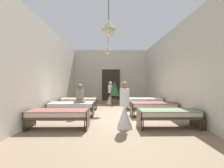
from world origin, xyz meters
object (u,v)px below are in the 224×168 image
object	(u,v)px
bed_right_row_0	(168,114)
potted_plant	(115,90)
bed_left_row_2	(79,101)
patient_seated_primary	(80,96)
bed_right_row_2	(144,101)
nurse_near_aisle	(110,96)
bed_right_row_1	(153,106)
nurse_mid_aisle	(125,112)
bed_left_row_0	(59,114)
bed_left_row_1	(71,106)

from	to	relation	value
bed_right_row_0	potted_plant	xyz separation A→B (m)	(-1.53, 5.78, 0.48)
bed_left_row_2	patient_seated_primary	size ratio (longest dim) A/B	2.37
bed_right_row_2	nurse_near_aisle	bearing A→B (deg)	128.89
nurse_near_aisle	patient_seated_primary	size ratio (longest dim) A/B	1.86
bed_right_row_1	nurse_mid_aisle	bearing A→B (deg)	-125.44
bed_left_row_2	bed_right_row_2	size ratio (longest dim) A/B	1.00
bed_left_row_0	bed_right_row_0	size ratio (longest dim) A/B	1.00
patient_seated_primary	nurse_near_aisle	bearing A→B (deg)	71.73
bed_left_row_0	bed_right_row_2	size ratio (longest dim) A/B	1.00
bed_left_row_1	nurse_mid_aisle	bearing A→B (deg)	-43.36
bed_right_row_1	bed_right_row_2	size ratio (longest dim) A/B	1.00
bed_right_row_1	potted_plant	xyz separation A→B (m)	(-1.53, 3.88, 0.48)
bed_left_row_1	bed_left_row_2	size ratio (longest dim) A/B	1.00
nurse_near_aisle	bed_left_row_0	bearing A→B (deg)	83.70
bed_left_row_1	bed_right_row_1	world-z (taller)	same
nurse_mid_aisle	potted_plant	distance (m)	5.86
bed_left_row_1	bed_right_row_2	xyz separation A→B (m)	(3.48, 1.90, 0.00)
bed_left_row_2	nurse_mid_aisle	world-z (taller)	nurse_mid_aisle
nurse_near_aisle	nurse_mid_aisle	distance (m)	6.11
nurse_mid_aisle	bed_right_row_1	bearing A→B (deg)	-4.92
bed_left_row_1	bed_right_row_1	size ratio (longest dim) A/B	1.00
bed_left_row_1	patient_seated_primary	world-z (taller)	patient_seated_primary
bed_left_row_1	bed_right_row_1	bearing A→B (deg)	0.00
bed_left_row_0	nurse_mid_aisle	distance (m)	2.08
nurse_mid_aisle	patient_seated_primary	distance (m)	2.70
nurse_near_aisle	bed_right_row_0	bearing A→B (deg)	115.92
bed_right_row_0	bed_left_row_1	xyz separation A→B (m)	(-3.48, 1.90, 0.00)
bed_left_row_0	bed_right_row_1	xyz separation A→B (m)	(3.48, 1.90, 0.00)
nurse_near_aisle	nurse_mid_aisle	size ratio (longest dim) A/B	1.00
bed_right_row_0	bed_left_row_2	distance (m)	5.15
bed_left_row_2	potted_plant	bearing A→B (deg)	45.37
bed_right_row_2	bed_right_row_0	bearing A→B (deg)	-90.00
bed_right_row_2	nurse_near_aisle	xyz separation A→B (m)	(-1.80, 2.23, 0.09)
bed_right_row_2	patient_seated_primary	size ratio (longest dim) A/B	2.37
bed_left_row_1	potted_plant	size ratio (longest dim) A/B	1.27
bed_right_row_0	potted_plant	bearing A→B (deg)	104.85
bed_left_row_0	potted_plant	bearing A→B (deg)	71.34
bed_left_row_0	bed_right_row_2	bearing A→B (deg)	47.50
nurse_mid_aisle	potted_plant	bearing A→B (deg)	31.81
bed_right_row_0	bed_left_row_1	size ratio (longest dim) A/B	1.00
bed_left_row_0	bed_left_row_2	size ratio (longest dim) A/B	1.00
bed_left_row_0	bed_right_row_0	distance (m)	3.48
bed_left_row_0	bed_left_row_2	bearing A→B (deg)	90.00
bed_left_row_0	bed_right_row_1	bearing A→B (deg)	28.62
nurse_mid_aisle	potted_plant	size ratio (longest dim) A/B	1.00
bed_left_row_1	nurse_near_aisle	xyz separation A→B (m)	(1.69, 4.13, 0.09)
bed_left_row_1	patient_seated_primary	bearing A→B (deg)	12.74
bed_right_row_2	potted_plant	bearing A→B (deg)	127.77
bed_right_row_0	potted_plant	size ratio (longest dim) A/B	1.27
bed_right_row_0	patient_seated_primary	distance (m)	3.73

